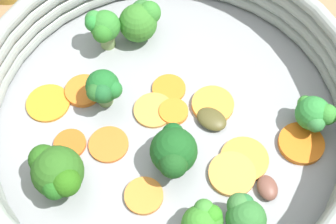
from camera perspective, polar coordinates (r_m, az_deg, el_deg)
ground_plane at (r=0.46m, az=0.00°, el=-1.88°), size 4.00×4.00×0.00m
skillet at (r=0.46m, az=0.00°, el=-1.43°), size 0.34×0.34×0.01m
skillet_rim_wall at (r=0.42m, az=0.00°, el=1.09°), size 0.35×0.35×0.06m
carrot_slice_0 at (r=0.47m, az=0.11°, el=2.86°), size 0.05×0.05×0.00m
carrot_slice_1 at (r=0.47m, az=-14.41°, el=1.06°), size 0.06×0.06×0.00m
carrot_slice_2 at (r=0.45m, az=0.78°, el=-0.02°), size 0.04×0.04×0.01m
carrot_slice_3 at (r=0.45m, az=15.91°, el=-3.71°), size 0.06×0.06×0.01m
carrot_slice_4 at (r=0.43m, az=9.29°, el=-5.69°), size 0.06×0.06×0.00m
carrot_slice_5 at (r=0.44m, az=-7.25°, el=-3.94°), size 0.04×0.04×0.00m
carrot_slice_6 at (r=0.43m, az=7.81°, el=-7.48°), size 0.05×0.05×0.00m
carrot_slice_7 at (r=0.46m, az=5.48°, el=0.91°), size 0.05×0.05×0.01m
carrot_slice_8 at (r=0.45m, az=-1.65°, el=0.36°), size 0.05×0.05×0.00m
carrot_slice_9 at (r=0.47m, az=-10.27°, el=2.57°), size 0.05×0.05×0.01m
carrot_slice_10 at (r=0.44m, az=-11.86°, el=-3.81°), size 0.04×0.04×0.00m
carrot_slice_11 at (r=0.41m, az=-2.97°, el=-10.16°), size 0.05×0.05×0.00m
broccoli_floret_0 at (r=0.44m, az=-7.91°, el=2.83°), size 0.04×0.04×0.04m
broccoli_floret_1 at (r=0.39m, az=9.31°, el=-12.35°), size 0.04×0.03×0.04m
broccoli_floret_2 at (r=0.49m, az=-3.38°, el=11.15°), size 0.04×0.05×0.04m
broccoli_floret_3 at (r=0.45m, az=17.41°, el=-0.25°), size 0.04×0.03×0.04m
broccoli_floret_4 at (r=0.48m, az=-7.98°, el=10.22°), size 0.04×0.04×0.05m
broccoli_floret_5 at (r=0.41m, az=0.68°, el=-4.86°), size 0.04×0.05×0.05m
broccoli_floret_6 at (r=0.41m, az=-13.42°, el=-7.18°), size 0.06×0.05×0.05m
broccoli_floret_7 at (r=0.39m, az=4.31°, el=-13.13°), size 0.03×0.03×0.04m
mushroom_piece_0 at (r=0.45m, az=5.34°, el=-0.86°), size 0.03×0.02×0.01m
mushroom_piece_1 at (r=0.42m, az=12.03°, el=-9.02°), size 0.03×0.03×0.01m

